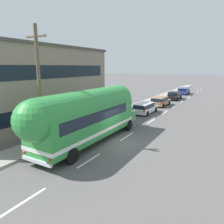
# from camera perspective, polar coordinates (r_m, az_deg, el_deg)

# --- Properties ---
(ground_plane) EXTENTS (300.00, 300.00, 0.00)m
(ground_plane) POSITION_cam_1_polar(r_m,az_deg,el_deg) (16.57, 1.63, -8.19)
(ground_plane) COLOR #565454
(lane_markings) EXTENTS (3.79, 80.00, 0.01)m
(lane_markings) POSITION_cam_1_polar(r_m,az_deg,el_deg) (28.95, 9.42, 0.55)
(lane_markings) COLOR silver
(lane_markings) RESTS_ON ground
(sidewalk_slab) EXTENTS (2.16, 90.00, 0.15)m
(sidewalk_slab) POSITION_cam_1_polar(r_m,az_deg,el_deg) (27.19, 2.96, 0.09)
(sidewalk_slab) COLOR gray
(sidewalk_slab) RESTS_ON ground
(roadside_building) EXTENTS (12.89, 18.10, 7.84)m
(roadside_building) POSITION_cam_1_polar(r_m,az_deg,el_deg) (25.49, -25.42, 6.88)
(roadside_building) COLOR gray
(roadside_building) RESTS_ON ground
(utility_pole) EXTENTS (1.80, 0.24, 8.50)m
(utility_pole) POSITION_cam_1_polar(r_m,az_deg,el_deg) (15.31, -19.10, 6.48)
(utility_pole) COLOR brown
(utility_pole) RESTS_ON ground
(painted_bus) EXTENTS (2.64, 12.46, 4.12)m
(painted_bus) POSITION_cam_1_polar(r_m,az_deg,el_deg) (15.53, -7.19, -0.80)
(painted_bus) COLOR #2D8C3D
(painted_bus) RESTS_ON ground
(car_lead) EXTENTS (1.95, 4.35, 1.37)m
(car_lead) POSITION_cam_1_polar(r_m,az_deg,el_deg) (26.54, 8.86, 1.24)
(car_lead) COLOR white
(car_lead) RESTS_ON ground
(car_second) EXTENTS (1.97, 4.42, 1.37)m
(car_second) POSITION_cam_1_polar(r_m,az_deg,el_deg) (32.29, 12.97, 3.02)
(car_second) COLOR olive
(car_second) RESTS_ON ground
(car_third) EXTENTS (2.02, 4.78, 1.37)m
(car_third) POSITION_cam_1_polar(r_m,az_deg,el_deg) (39.44, 16.48, 4.38)
(car_third) COLOR black
(car_third) RESTS_ON ground
(car_fourth) EXTENTS (2.08, 4.57, 1.37)m
(car_fourth) POSITION_cam_1_polar(r_m,az_deg,el_deg) (47.54, 18.86, 5.55)
(car_fourth) COLOR navy
(car_fourth) RESTS_ON ground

